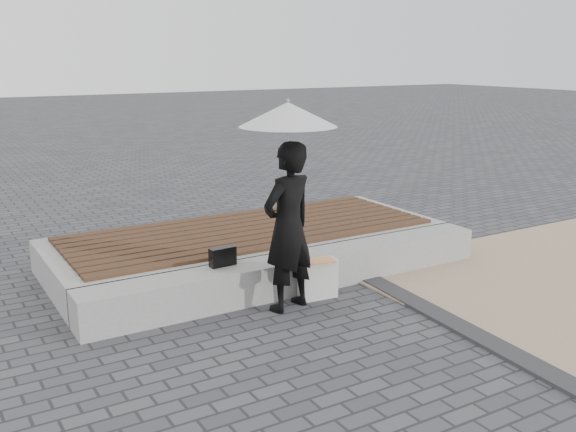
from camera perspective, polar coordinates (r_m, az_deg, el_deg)
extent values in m
plane|color=#48484D|center=(6.25, 8.79, -10.72)|extent=(80.00, 80.00, 0.00)
cube|color=#303033|center=(6.40, 16.98, -10.40)|extent=(0.61, 5.20, 0.04)
cube|color=#AEAEA8|center=(7.38, 0.91, -4.95)|extent=(5.00, 0.45, 0.40)
cube|color=#A8A8A3|center=(8.38, -3.43, -2.65)|extent=(5.00, 2.00, 0.40)
imported|color=black|center=(6.63, 0.00, -0.98)|extent=(0.74, 0.58, 1.77)
cylinder|color=#A5A5AA|center=(6.51, 0.00, 3.58)|extent=(0.02, 0.02, 0.98)
cone|color=silver|center=(6.43, 0.00, 8.92)|extent=(0.98, 0.98, 0.24)
sphere|color=#A5A5AA|center=(6.42, 0.00, 10.13)|extent=(0.03, 0.03, 0.03)
cube|color=black|center=(6.97, -5.76, -3.57)|extent=(0.30, 0.12, 0.20)
cube|color=silver|center=(7.12, 2.64, -5.53)|extent=(0.43, 0.21, 0.44)
cube|color=#DC3751|center=(7.01, 2.89, -3.93)|extent=(0.34, 0.28, 0.01)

